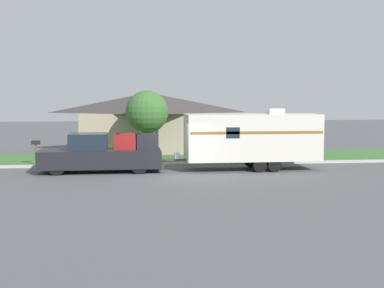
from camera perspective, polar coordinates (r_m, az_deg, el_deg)
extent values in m
plane|color=#515456|center=(26.51, -0.78, -3.31)|extent=(120.00, 120.00, 0.00)
cube|color=#ADADA8|center=(30.20, -1.55, -2.15)|extent=(80.00, 0.30, 0.14)
cube|color=#3D6B33|center=(33.81, -2.14, -1.47)|extent=(80.00, 7.00, 0.03)
cube|color=gray|center=(38.60, -4.63, 1.34)|extent=(9.36, 6.79, 2.75)
pyramid|color=#3D3838|center=(38.52, -4.65, 4.43)|extent=(10.11, 7.33, 1.41)
cube|color=#4C3828|center=(35.27, -4.40, 0.47)|extent=(1.00, 0.06, 2.10)
cylinder|color=black|center=(27.13, -14.24, -2.33)|extent=(0.88, 0.28, 0.88)
cylinder|color=black|center=(28.83, -13.81, -1.89)|extent=(0.88, 0.28, 0.88)
cylinder|color=black|center=(26.92, -5.63, -2.25)|extent=(0.88, 0.28, 0.88)
cylinder|color=black|center=(28.63, -5.71, -1.82)|extent=(0.88, 0.28, 0.88)
cube|color=black|center=(27.86, -12.31, -1.56)|extent=(3.65, 2.08, 0.92)
cube|color=#19232D|center=(27.72, -10.99, 0.26)|extent=(1.90, 1.91, 0.84)
cube|color=black|center=(27.74, -5.97, -1.50)|extent=(2.50, 2.08, 0.92)
cube|color=#333333|center=(27.83, -3.27, -2.16)|extent=(0.12, 1.87, 0.20)
cube|color=maroon|center=(27.65, -7.13, 0.26)|extent=(1.15, 0.87, 0.80)
cube|color=black|center=(27.62, -7.90, 1.24)|extent=(0.10, 0.96, 0.08)
cube|color=black|center=(27.67, -4.85, 0.28)|extent=(1.15, 0.87, 0.80)
cube|color=black|center=(27.62, -5.62, 1.26)|extent=(0.10, 0.96, 0.08)
cylinder|color=black|center=(27.59, 7.24, -2.28)|extent=(0.71, 0.22, 0.71)
cylinder|color=black|center=(29.59, 6.26, -1.77)|extent=(0.71, 0.22, 0.71)
cylinder|color=black|center=(27.79, 8.80, -2.24)|extent=(0.71, 0.22, 0.71)
cylinder|color=black|center=(29.77, 7.71, -1.75)|extent=(0.71, 0.22, 0.71)
cube|color=beige|center=(28.41, 6.42, 0.76)|extent=(7.03, 2.35, 2.42)
cube|color=brown|center=(27.25, 7.00, 1.21)|extent=(6.89, 0.01, 0.14)
cube|color=#383838|center=(27.86, -1.76, -1.70)|extent=(1.09, 0.12, 0.10)
cylinder|color=silver|center=(27.84, -1.65, -1.23)|extent=(0.28, 0.28, 0.36)
cube|color=silver|center=(28.66, 8.91, 3.47)|extent=(0.80, 0.68, 0.28)
cube|color=#19232D|center=(26.97, 4.39, 1.19)|extent=(0.70, 0.01, 0.56)
cylinder|color=brown|center=(31.30, -16.30, -1.13)|extent=(0.09, 0.09, 1.19)
cube|color=black|center=(31.24, -16.34, 0.15)|extent=(0.48, 0.20, 0.22)
cylinder|color=brown|center=(33.05, -4.80, 0.04)|extent=(0.24, 0.24, 1.96)
sphere|color=#38662D|center=(32.94, -4.82, 3.44)|extent=(2.62, 2.62, 2.62)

